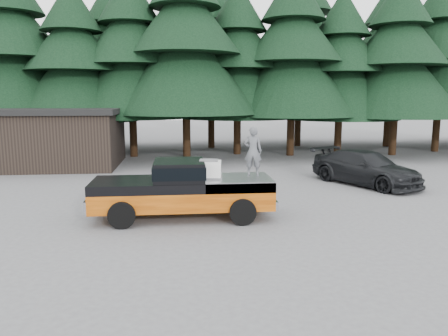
{
  "coord_description": "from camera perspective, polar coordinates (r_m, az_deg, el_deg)",
  "views": [
    {
      "loc": [
        -1.45,
        -13.8,
        3.99
      ],
      "look_at": [
        -0.04,
        0.0,
        1.69
      ],
      "focal_mm": 35.0,
      "sensor_mm": 36.0,
      "label": 1
    }
  ],
  "objects": [
    {
      "name": "truck_cab",
      "position": [
        14.24,
        -5.88,
        -0.19
      ],
      "size": [
        1.66,
        1.9,
        0.59
      ],
      "primitive_type": "cube",
      "color": "black",
      "rests_on": "pickup_truck"
    },
    {
      "name": "parked_car",
      "position": [
        20.79,
        18.01,
        0.03
      ],
      "size": [
        4.42,
        5.67,
        1.53
      ],
      "primitive_type": "imported",
      "rotation": [
        0.0,
        0.0,
        0.5
      ],
      "color": "black",
      "rests_on": "ground"
    },
    {
      "name": "utility_building",
      "position": [
        26.98,
        -22.1,
        3.78
      ],
      "size": [
        8.4,
        6.4,
        3.3
      ],
      "color": "black",
      "rests_on": "ground"
    },
    {
      "name": "air_compressor",
      "position": [
        14.23,
        -2.0,
        -0.26
      ],
      "size": [
        0.86,
        0.74,
        0.54
      ],
      "primitive_type": "cube",
      "rotation": [
        0.0,
        0.0,
        -0.12
      ],
      "color": "silver",
      "rests_on": "pickup_truck"
    },
    {
      "name": "pickup_truck",
      "position": [
        14.43,
        -5.42,
        -3.95
      ],
      "size": [
        6.0,
        2.04,
        1.33
      ],
      "primitive_type": null,
      "color": "#C56012",
      "rests_on": "ground"
    },
    {
      "name": "treeline",
      "position": [
        31.27,
        -2.44,
        16.26
      ],
      "size": [
        60.15,
        16.05,
        17.5
      ],
      "color": "black",
      "rests_on": "ground"
    },
    {
      "name": "man_on_bed",
      "position": [
        14.68,
        3.8,
        2.22
      ],
      "size": [
        0.68,
        0.52,
        1.65
      ],
      "primitive_type": "imported",
      "rotation": [
        0.0,
        0.0,
        2.91
      ],
      "color": "#4E5055",
      "rests_on": "pickup_truck"
    },
    {
      "name": "ground",
      "position": [
        14.43,
        0.17,
        -6.63
      ],
      "size": [
        120.0,
        120.0,
        0.0
      ],
      "primitive_type": "plane",
      "color": "#4F4F52",
      "rests_on": "ground"
    }
  ]
}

